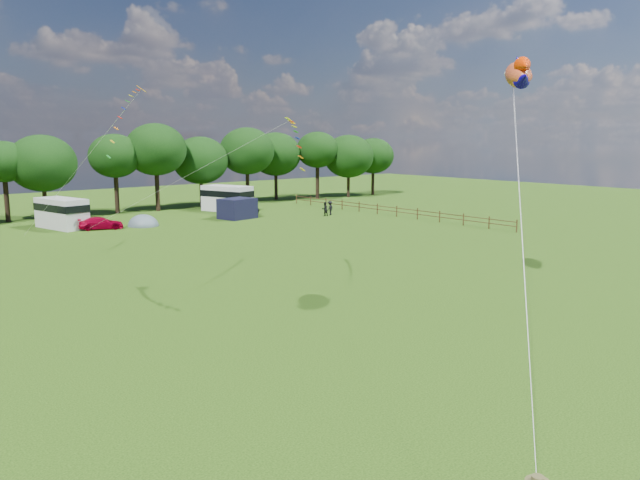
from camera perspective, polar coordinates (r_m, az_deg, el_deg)
ground_plane at (r=24.50m, az=12.37°, el=-11.66°), size 180.00×180.00×0.00m
tree_line at (r=72.75m, az=-21.22°, el=6.94°), size 102.98×10.98×10.27m
fence at (r=70.17m, az=6.13°, el=2.82°), size 0.12×33.12×1.20m
car_c at (r=62.78m, az=-19.40°, el=1.46°), size 4.27×2.84×1.18m
car_d at (r=70.16m, az=-7.40°, el=2.79°), size 5.16×2.58×1.37m
campervan_c at (r=64.83m, az=-22.54°, el=2.37°), size 3.65×6.27×2.88m
campervan_d at (r=74.38m, az=-8.49°, el=3.86°), size 4.28×6.63×3.01m
tent_greyblue at (r=63.99m, az=-15.84°, el=1.26°), size 3.02×3.30×2.24m
awning_navy at (r=67.60m, az=-7.57°, el=2.87°), size 3.94×3.42×2.17m
fish_kite at (r=35.03m, az=17.74°, el=14.25°), size 3.37×3.31×2.00m
streamer_kite_b at (r=34.44m, az=-17.09°, el=11.53°), size 4.20×4.69×3.79m
streamer_kite_c at (r=34.31m, az=-2.34°, el=9.71°), size 3.07×4.97×2.80m
walker_a at (r=69.17m, az=0.43°, el=2.85°), size 0.79×0.52×1.56m
walker_b at (r=70.11m, az=0.93°, el=2.95°), size 1.13×0.82×1.58m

